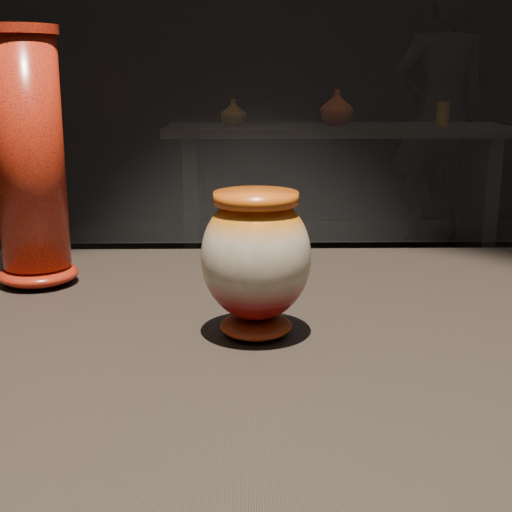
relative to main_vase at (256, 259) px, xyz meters
The scene contains 7 objects.
main_vase is the anchor object (origin of this frame).
tall_vase 0.39m from the main_vase, 145.45° to the left, with size 0.14×0.14×0.36m.
back_shelf 3.46m from the main_vase, 81.00° to the left, with size 2.00×0.60×0.90m.
back_vase_left 3.36m from the main_vase, 91.18° to the left, with size 0.14×0.14×0.15m, color brown.
back_vase_mid 3.44m from the main_vase, 81.20° to the left, with size 0.19×0.19×0.20m, color #6B0B09.
back_vase_right 3.55m from the main_vase, 71.35° to the left, with size 0.08×0.08×0.14m, color brown.
visitor 4.31m from the main_vase, 72.21° to the left, with size 0.66×0.43×1.81m, color black.
Camera 1 is at (-0.02, -0.81, 1.20)m, focal length 50.00 mm.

